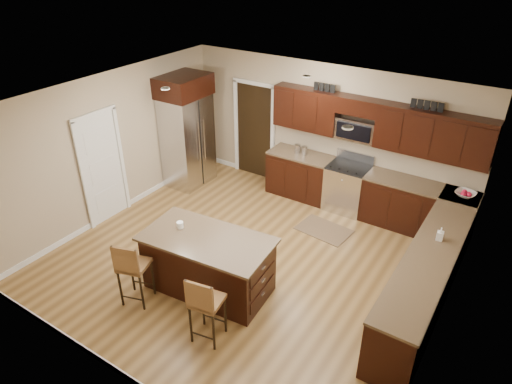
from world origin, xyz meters
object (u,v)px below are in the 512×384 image
Objects in this scene: island at (208,265)px; stool_left at (132,267)px; range at (347,187)px; refrigerator at (187,130)px; stool_right at (205,303)px.

stool_left is (-0.70, -0.84, 0.23)m from island.
island is (-0.80, -3.32, -0.04)m from range.
stool_left is 0.45× the size of refrigerator.
range is 3.47m from refrigerator.
stool_left reaches higher than stool_right.
stool_right reaches higher than island.
island is at bearing 32.72° from stool_left.
island is at bearing 116.20° from stool_right.
refrigerator is (-1.80, 3.36, 0.54)m from stool_left.
stool_right is at bearing -92.60° from range.
range is 0.47× the size of refrigerator.
stool_left is at bearing 169.97° from stool_right.
stool_left is 1.31m from stool_right.
stool_left reaches higher than island.
refrigerator is at bearing 100.58° from stool_left.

